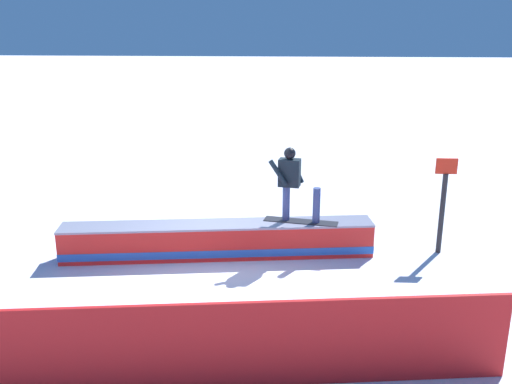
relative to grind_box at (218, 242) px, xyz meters
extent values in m
plane|color=white|center=(0.00, 0.00, -0.30)|extent=(120.00, 120.00, 0.00)
cube|color=red|center=(0.00, 0.00, 0.01)|extent=(5.97, 1.34, 0.63)
cube|color=blue|center=(0.00, 0.00, -0.15)|extent=(5.98, 1.35, 0.15)
cube|color=#888AA0|center=(0.00, 0.00, 0.35)|extent=(5.98, 1.40, 0.04)
cube|color=#27282E|center=(-1.58, -0.21, 0.37)|extent=(1.45, 0.53, 0.01)
cylinder|color=#3B4C85|center=(-1.30, -0.26, 0.72)|extent=(0.16, 0.16, 0.68)
cylinder|color=#3B4C85|center=(-1.87, -0.16, 0.72)|extent=(0.16, 0.16, 0.68)
cube|color=black|center=(-1.35, -0.25, 1.33)|extent=(0.44, 0.31, 0.53)
sphere|color=black|center=(-1.35, -0.25, 1.70)|extent=(0.22, 0.22, 0.22)
cylinder|color=black|center=(-1.14, -0.12, 1.35)|extent=(0.39, 0.16, 0.50)
cylinder|color=black|center=(-1.48, -0.40, 1.35)|extent=(0.32, 0.14, 0.54)
cube|color=red|center=(0.00, 4.12, 0.28)|extent=(8.30, 1.16, 1.17)
cylinder|color=#262628|center=(-4.30, -0.47, 0.50)|extent=(0.10, 0.10, 1.60)
cube|color=red|center=(-4.30, -0.47, 1.45)|extent=(0.40, 0.04, 0.30)
camera|label=1|loc=(-1.39, 10.07, 4.11)|focal=39.78mm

